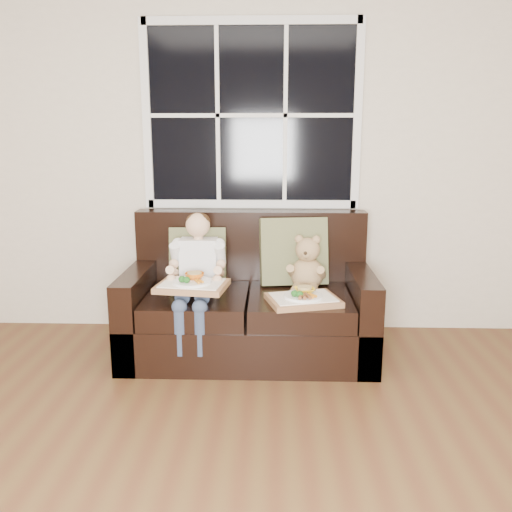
{
  "coord_description": "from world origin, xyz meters",
  "views": [
    {
      "loc": [
        0.22,
        -1.65,
        1.52
      ],
      "look_at": [
        0.1,
        1.85,
        0.73
      ],
      "focal_mm": 38.0,
      "sensor_mm": 36.0,
      "label": 1
    }
  ],
  "objects_px": {
    "teddy_bear": "(307,267)",
    "tray_left": "(192,284)",
    "tray_right": "(303,298)",
    "child": "(197,267)",
    "loveseat": "(249,308)"
  },
  "relations": [
    {
      "from": "child",
      "to": "tray_left",
      "type": "height_order",
      "value": "child"
    },
    {
      "from": "loveseat",
      "to": "child",
      "type": "bearing_deg",
      "value": -161.33
    },
    {
      "from": "child",
      "to": "tray_left",
      "type": "xyz_separation_m",
      "value": [
        -0.0,
        -0.22,
        -0.06
      ]
    },
    {
      "from": "tray_left",
      "to": "tray_right",
      "type": "height_order",
      "value": "tray_left"
    },
    {
      "from": "loveseat",
      "to": "child",
      "type": "height_order",
      "value": "child"
    },
    {
      "from": "loveseat",
      "to": "tray_right",
      "type": "bearing_deg",
      "value": -40.59
    },
    {
      "from": "loveseat",
      "to": "child",
      "type": "relative_size",
      "value": 2.03
    },
    {
      "from": "child",
      "to": "teddy_bear",
      "type": "relative_size",
      "value": 2.09
    },
    {
      "from": "loveseat",
      "to": "teddy_bear",
      "type": "distance_m",
      "value": 0.51
    },
    {
      "from": "child",
      "to": "tray_left",
      "type": "bearing_deg",
      "value": -90.25
    },
    {
      "from": "teddy_bear",
      "to": "tray_left",
      "type": "xyz_separation_m",
      "value": [
        -0.76,
        -0.35,
        -0.03
      ]
    },
    {
      "from": "teddy_bear",
      "to": "tray_right",
      "type": "height_order",
      "value": "teddy_bear"
    },
    {
      "from": "loveseat",
      "to": "tray_left",
      "type": "distance_m",
      "value": 0.55
    },
    {
      "from": "tray_left",
      "to": "tray_right",
      "type": "xyz_separation_m",
      "value": [
        0.71,
        0.02,
        -0.09
      ]
    },
    {
      "from": "loveseat",
      "to": "tray_left",
      "type": "relative_size",
      "value": 3.58
    }
  ]
}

